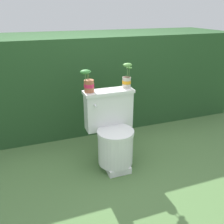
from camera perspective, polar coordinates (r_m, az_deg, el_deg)
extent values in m
plane|color=#4C703D|center=(2.64, -0.01, -12.12)|extent=(12.00, 12.00, 0.00)
cube|color=#234723|center=(3.50, -7.18, 7.43)|extent=(4.26, 1.06, 1.20)
cube|color=silver|center=(2.60, 0.77, -11.89)|extent=(0.23, 0.31, 0.07)
cylinder|color=silver|center=(2.50, 0.80, -8.27)|extent=(0.35, 0.35, 0.32)
cylinder|color=silver|center=(2.41, 0.82, -4.67)|extent=(0.36, 0.36, 0.04)
cube|color=silver|center=(2.52, -0.78, 0.29)|extent=(0.47, 0.15, 0.37)
cube|color=silver|center=(2.45, -0.81, 4.66)|extent=(0.50, 0.18, 0.03)
cylinder|color=silver|center=(2.34, -3.78, 1.38)|extent=(0.02, 0.05, 0.02)
cylinder|color=#9E5638|center=(2.39, -5.27, 5.93)|extent=(0.09, 0.09, 0.12)
cylinder|color=#D1234C|center=(2.38, -5.27, 6.07)|extent=(0.10, 0.10, 0.04)
cylinder|color=#332319|center=(2.37, -5.31, 7.15)|extent=(0.09, 0.09, 0.01)
cylinder|color=#4C753D|center=(2.34, -6.10, 7.96)|extent=(0.01, 0.01, 0.07)
ellipsoid|color=#387F38|center=(2.33, -6.15, 9.10)|extent=(0.10, 0.07, 0.04)
cylinder|color=#4C753D|center=(2.39, -5.66, 8.31)|extent=(0.01, 0.01, 0.07)
ellipsoid|color=#387F38|center=(2.38, -5.69, 9.32)|extent=(0.06, 0.04, 0.02)
cylinder|color=#4C753D|center=(2.39, -5.42, 8.26)|extent=(0.01, 0.01, 0.07)
ellipsoid|color=#387F38|center=(2.38, -5.45, 9.17)|extent=(0.06, 0.04, 0.02)
cylinder|color=beige|center=(2.51, 3.34, 6.75)|extent=(0.08, 0.08, 0.11)
cylinder|color=orange|center=(2.51, 3.35, 6.87)|extent=(0.09, 0.09, 0.03)
cylinder|color=#332319|center=(2.50, 3.37, 7.83)|extent=(0.08, 0.08, 0.01)
cylinder|color=#4C753D|center=(2.50, 3.94, 8.97)|extent=(0.01, 0.01, 0.08)
ellipsoid|color=#569342|center=(2.49, 3.97, 10.01)|extent=(0.06, 0.04, 0.02)
cylinder|color=#4C753D|center=(2.48, 3.53, 9.15)|extent=(0.01, 0.01, 0.11)
ellipsoid|color=#569342|center=(2.46, 3.57, 10.66)|extent=(0.09, 0.06, 0.04)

